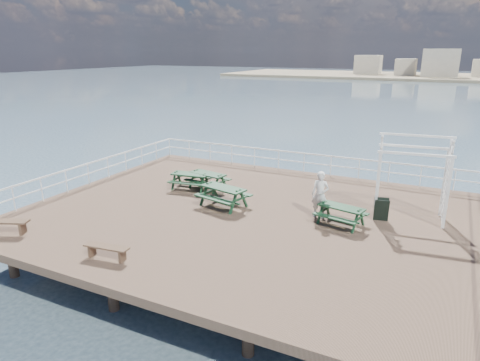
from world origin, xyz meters
The scene contains 12 objects.
ground centered at (0.00, 0.00, -0.15)m, with size 18.00×14.00×0.30m, color brown.
sea_backdrop centered at (12.54, 134.07, -0.51)m, with size 300.00×300.00×9.20m.
railing centered at (-0.07, 2.57, 0.87)m, with size 17.77×13.76×1.10m.
picnic_table_a centered at (-3.96, 1.65, 0.55)m, with size 1.96×1.67×0.86m.
picnic_table_b centered at (-3.22, 2.05, 0.56)m, with size 2.02×1.74×0.87m.
picnic_table_c centered at (3.58, 0.45, 0.53)m, with size 1.97×1.72×0.83m.
picnic_table_d centered at (-1.39, 0.25, 0.62)m, with size 2.28×1.99×0.96m.
flat_bench_near centered at (-2.43, -5.65, 0.33)m, with size 1.56×0.55×0.44m.
flat_bench_far centered at (-7.13, -5.80, 0.38)m, with size 1.79×1.07×0.51m.
trellis_arbor centered at (5.80, 2.36, 1.49)m, with size 2.84×1.74×3.35m.
sandwich_board centered at (4.88, 1.55, 0.44)m, with size 0.63×0.53×0.91m.
person centered at (2.62, 0.84, 0.94)m, with size 0.68×0.45×1.87m, color silver.
Camera 1 is at (6.87, -14.83, 6.39)m, focal length 32.00 mm.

